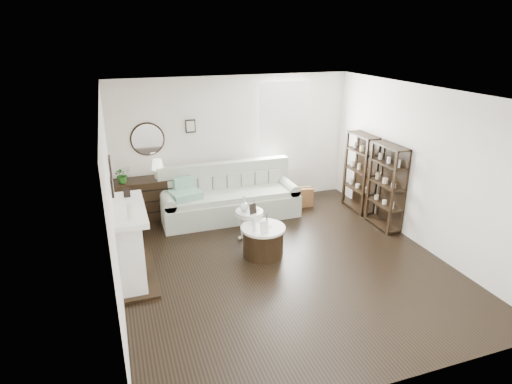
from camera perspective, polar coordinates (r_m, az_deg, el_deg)
name	(u,v)px	position (r m, az deg, el deg)	size (l,w,h in m)	color
room	(268,128)	(9.10, 1.59, 8.50)	(5.50, 5.50, 5.50)	black
fireplace	(131,246)	(6.63, -16.36, -6.90)	(0.50, 1.40, 1.84)	white
shelf_unit_far	(360,172)	(9.01, 13.72, 2.54)	(0.30, 0.80, 1.60)	black
shelf_unit_near	(386,187)	(8.31, 16.98, 0.68)	(0.30, 0.80, 1.60)	black
sofa	(229,200)	(8.59, -3.62, -1.01)	(2.70, 0.93, 1.05)	#A8B29E
quilt	(186,195)	(8.20, -9.36, -0.36)	(0.55, 0.45, 0.14)	#24875D
suitcase	(298,197)	(9.12, 5.63, -0.71)	(0.61, 0.20, 0.41)	brown
dresser	(142,200)	(8.68, -15.00, -1.02)	(1.23, 0.53, 0.82)	black
table_lamp	(158,169)	(8.51, -12.96, 3.03)	(0.24, 0.24, 0.38)	beige
potted_plant	(122,175)	(8.44, -17.40, 2.22)	(0.29, 0.25, 0.32)	#24621C
drum_table	(263,241)	(7.13, 0.95, -6.50)	(0.73, 0.73, 0.51)	black
pedestal_table	(249,214)	(7.44, -0.89, -2.89)	(0.49, 0.49, 0.59)	white
eiffel_drum	(267,220)	(7.05, 1.45, -3.72)	(0.11, 0.11, 0.19)	black
bottle_drum	(254,223)	(6.84, -0.25, -4.12)	(0.06, 0.06, 0.28)	silver
card_frame_drum	(264,227)	(6.81, 1.09, -4.65)	(0.14, 0.01, 0.19)	silver
eiffel_ped	(254,205)	(7.45, -0.27, -1.77)	(0.09, 0.09, 0.16)	black
flask_ped	(244,203)	(7.36, -1.58, -1.52)	(0.16, 0.16, 0.29)	silver
card_frame_ped	(253,209)	(7.28, -0.43, -2.26)	(0.13, 0.01, 0.17)	black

